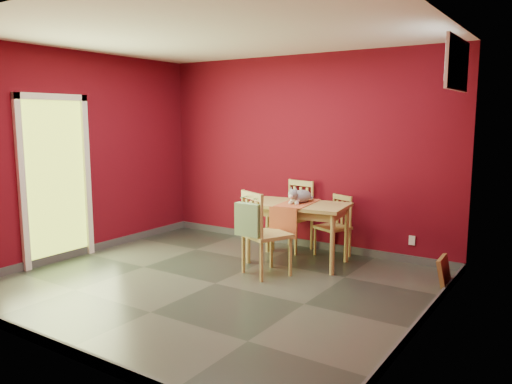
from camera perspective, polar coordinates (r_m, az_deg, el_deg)
The scene contains 13 objects.
ground at distance 5.69m, azimuth -4.68°, elevation -10.38°, with size 4.50×4.50×0.00m, color #2D342D.
room_shell at distance 5.67m, azimuth -4.69°, elevation -9.90°, with size 4.50×4.50×4.50m.
doorway at distance 6.79m, azimuth -21.96°, elevation 1.86°, with size 0.06×1.01×2.13m.
window at distance 5.36m, azimuth 21.97°, elevation 13.39°, with size 0.05×0.90×0.50m.
outlet_plate at distance 6.63m, azimuth 17.40°, elevation -5.30°, with size 0.08×0.01×0.12m, color silver.
dining_table at distance 6.31m, azimuth 4.80°, elevation -2.15°, with size 1.31×0.87×0.77m.
table_runner at distance 6.20m, azimuth 4.25°, elevation -1.99°, with size 0.45×0.79×0.38m.
chair_far_left at distance 7.00m, azimuth 4.43°, elevation -2.59°, with size 0.50×0.50×0.96m.
chair_far_right at distance 6.75m, azimuth 9.00°, elevation -3.76°, with size 0.50×0.50×0.81m.
chair_near at distance 5.82m, azimuth 0.84°, elevation -4.65°, with size 0.62×0.62×1.00m.
tote_bag at distance 5.64m, azimuth -0.90°, elevation -3.16°, with size 0.31×0.19×0.44m.
cat at distance 6.31m, azimuth 5.14°, elevation -0.21°, with size 0.24×0.46×0.23m, color slate, non-canonical shape.
picture_frame at distance 5.75m, azimuth 20.72°, elevation -8.78°, with size 0.14×0.37×0.37m.
Camera 1 is at (3.33, -4.22, 1.84)m, focal length 35.00 mm.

